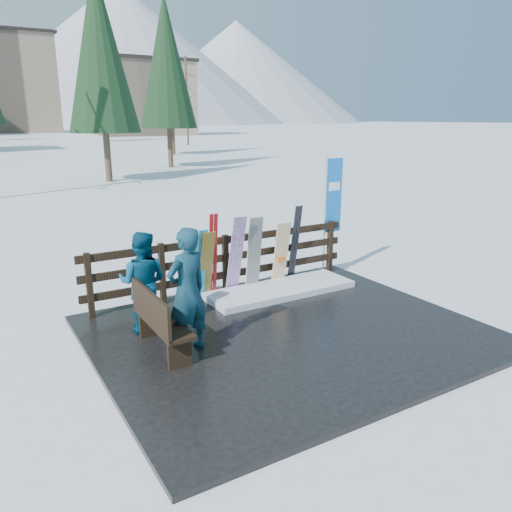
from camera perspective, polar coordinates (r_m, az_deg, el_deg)
ground at (r=8.21m, az=3.76°, el=-9.01°), size 700.00×700.00×0.00m
deck at (r=8.19m, az=3.77°, el=-8.76°), size 6.00×5.00×0.08m
fence at (r=9.73m, az=-3.51°, el=-0.41°), size 5.60×0.10×1.15m
snow_patch at (r=9.85m, az=2.80°, el=-3.85°), size 2.98×1.00×0.12m
bench at (r=7.40m, az=-11.13°, el=-7.10°), size 0.40×1.50×0.97m
snowboard_0 at (r=9.26m, az=-6.52°, el=-1.10°), size 0.27×0.29×1.38m
snowboard_1 at (r=9.18m, az=-7.72°, el=-1.31°), size 0.30×0.40×1.38m
snowboard_2 at (r=9.32m, az=-5.70°, el=-1.11°), size 0.25×0.36×1.34m
snowboard_3 at (r=9.56m, az=-2.32°, el=0.09°), size 0.27×0.42×1.57m
snowboard_4 at (r=9.76m, az=-0.23°, el=0.21°), size 0.30×0.21×1.49m
snowboard_5 at (r=10.11m, az=2.87°, el=0.22°), size 0.31×0.25×1.32m
ski_pair_a at (r=9.41m, az=-4.94°, el=0.01°), size 0.16×0.17×1.63m
ski_pair_b at (r=10.34m, az=4.44°, el=1.41°), size 0.17×0.28×1.62m
rental_flag at (r=11.00m, az=8.64°, el=6.34°), size 0.45×0.04×2.60m
person_front at (r=7.22m, az=-7.87°, el=-3.97°), size 0.78×0.62×1.86m
person_back at (r=8.08m, az=-12.81°, el=-2.94°), size 1.01×0.96×1.64m
trees at (r=55.62m, az=-25.19°, el=16.31°), size 42.31×68.81×12.05m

